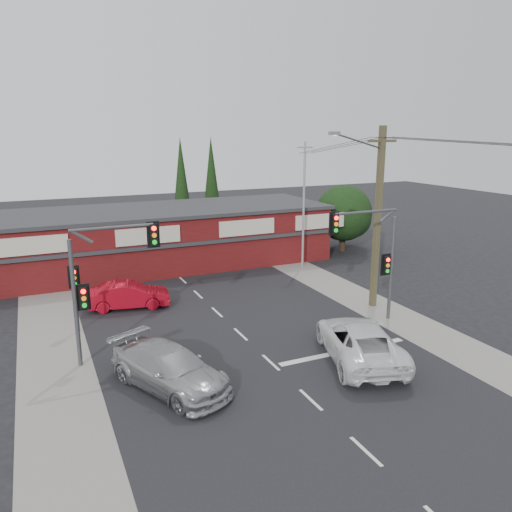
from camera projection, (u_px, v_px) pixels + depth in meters
name	position (u px, v px, depth m)	size (l,w,h in m)	color
ground	(260.00, 352.00, 22.50)	(120.00, 120.00, 0.00)	black
road_strip	(221.00, 316.00, 26.92)	(14.00, 70.00, 0.01)	black
verge_left	(52.00, 343.00, 23.51)	(3.00, 70.00, 0.02)	gray
verge_right	(352.00, 295.00, 30.32)	(3.00, 70.00, 0.02)	gray
stop_line	(344.00, 351.00, 22.58)	(6.50, 0.35, 0.01)	silver
white_suv	(359.00, 341.00, 21.67)	(2.80, 6.08, 1.69)	silver
silver_suv	(169.00, 368.00, 19.25)	(2.28, 5.61, 1.63)	#9D9FA2
red_sedan	(129.00, 295.00, 28.03)	(1.58, 4.52, 1.49)	#AD0A1A
lane_dashes	(241.00, 334.00, 24.48)	(0.12, 42.09, 0.01)	silver
shop_building	(151.00, 237.00, 36.58)	(27.30, 8.40, 4.22)	#4C0F10
tree_cluster	(342.00, 216.00, 41.32)	(5.90, 5.10, 5.50)	#2D2116
conifer_near	(181.00, 181.00, 43.77)	(1.80, 1.80, 9.25)	#2D2116
conifer_far	(211.00, 177.00, 46.94)	(1.80, 1.80, 9.25)	#2D2116
traffic_mast_left	(100.00, 274.00, 20.74)	(3.77, 0.27, 5.97)	#47494C
traffic_mast_right	(375.00, 248.00, 25.18)	(3.96, 0.27, 5.97)	#47494C
pedestal_signal	(75.00, 285.00, 24.33)	(0.55, 0.27, 3.38)	#47494C
utility_pole	(376.00, 212.00, 27.18)	(4.38, 0.59, 10.00)	brown
steel_pole	(304.00, 203.00, 35.56)	(1.20, 0.16, 9.00)	gray
power_lines	(462.00, 147.00, 21.52)	(2.01, 29.00, 1.22)	black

